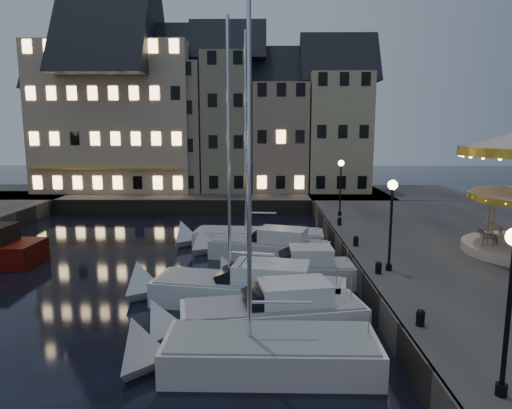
{
  "coord_description": "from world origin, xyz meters",
  "views": [
    {
      "loc": [
        1.39,
        -19.26,
        7.68
      ],
      "look_at": [
        1.0,
        8.0,
        3.2
      ],
      "focal_mm": 32.0,
      "sensor_mm": 36.0,
      "label": 1
    }
  ],
  "objects_px": {
    "motorboat_a": "(253,354)",
    "streetlamp_b": "(391,212)",
    "streetlamp_a": "(511,288)",
    "bollard_a": "(420,317)",
    "motorboat_e": "(263,248)",
    "bollard_d": "(339,221)",
    "motorboat_b": "(262,317)",
    "streetlamp_c": "(341,180)",
    "motorboat_f": "(250,239)",
    "motorboat_c": "(240,289)",
    "motorboat_d": "(289,272)",
    "bollard_b": "(378,267)",
    "bollard_c": "(356,240)"
  },
  "relations": [
    {
      "from": "motorboat_a",
      "to": "streetlamp_b",
      "type": "bearing_deg",
      "value": 47.09
    },
    {
      "from": "streetlamp_a",
      "to": "bollard_a",
      "type": "xyz_separation_m",
      "value": [
        -0.6,
        4.0,
        -2.41
      ]
    },
    {
      "from": "streetlamp_a",
      "to": "motorboat_e",
      "type": "distance_m",
      "value": 17.67
    },
    {
      "from": "bollard_d",
      "to": "motorboat_b",
      "type": "bearing_deg",
      "value": -110.64
    },
    {
      "from": "bollard_d",
      "to": "motorboat_e",
      "type": "bearing_deg",
      "value": -144.91
    },
    {
      "from": "streetlamp_b",
      "to": "bollard_d",
      "type": "distance_m",
      "value": 10.3
    },
    {
      "from": "motorboat_a",
      "to": "streetlamp_c",
      "type": "bearing_deg",
      "value": 73.08
    },
    {
      "from": "streetlamp_b",
      "to": "motorboat_f",
      "type": "bearing_deg",
      "value": 126.06
    },
    {
      "from": "motorboat_c",
      "to": "motorboat_d",
      "type": "bearing_deg",
      "value": 47.98
    },
    {
      "from": "streetlamp_a",
      "to": "bollard_b",
      "type": "relative_size",
      "value": 7.32
    },
    {
      "from": "streetlamp_c",
      "to": "motorboat_a",
      "type": "xyz_separation_m",
      "value": [
        -6.1,
        -20.07,
        -3.48
      ]
    },
    {
      "from": "motorboat_e",
      "to": "motorboat_f",
      "type": "relative_size",
      "value": 0.64
    },
    {
      "from": "bollard_b",
      "to": "bollard_d",
      "type": "distance_m",
      "value": 10.5
    },
    {
      "from": "streetlamp_a",
      "to": "bollard_b",
      "type": "height_order",
      "value": "streetlamp_a"
    },
    {
      "from": "bollard_d",
      "to": "streetlamp_b",
      "type": "bearing_deg",
      "value": -86.57
    },
    {
      "from": "bollard_a",
      "to": "motorboat_a",
      "type": "height_order",
      "value": "motorboat_a"
    },
    {
      "from": "streetlamp_b",
      "to": "motorboat_a",
      "type": "distance_m",
      "value": 9.62
    },
    {
      "from": "streetlamp_b",
      "to": "bollard_b",
      "type": "distance_m",
      "value": 2.54
    },
    {
      "from": "motorboat_f",
      "to": "motorboat_a",
      "type": "bearing_deg",
      "value": -88.04
    },
    {
      "from": "bollard_b",
      "to": "motorboat_b",
      "type": "height_order",
      "value": "motorboat_b"
    },
    {
      "from": "streetlamp_a",
      "to": "bollard_b",
      "type": "xyz_separation_m",
      "value": [
        -0.6,
        9.5,
        -2.41
      ]
    },
    {
      "from": "bollard_d",
      "to": "motorboat_c",
      "type": "bearing_deg",
      "value": -119.63
    },
    {
      "from": "streetlamp_b",
      "to": "motorboat_b",
      "type": "relative_size",
      "value": 0.51
    },
    {
      "from": "streetlamp_a",
      "to": "motorboat_b",
      "type": "relative_size",
      "value": 0.51
    },
    {
      "from": "streetlamp_c",
      "to": "bollard_b",
      "type": "height_order",
      "value": "streetlamp_c"
    },
    {
      "from": "streetlamp_b",
      "to": "motorboat_a",
      "type": "relative_size",
      "value": 0.31
    },
    {
      "from": "bollard_d",
      "to": "motorboat_a",
      "type": "xyz_separation_m",
      "value": [
        -5.5,
        -16.57,
        -1.06
      ]
    },
    {
      "from": "motorboat_e",
      "to": "motorboat_f",
      "type": "height_order",
      "value": "motorboat_f"
    },
    {
      "from": "streetlamp_a",
      "to": "streetlamp_c",
      "type": "height_order",
      "value": "same"
    },
    {
      "from": "motorboat_c",
      "to": "bollard_c",
      "type": "bearing_deg",
      "value": 41.08
    },
    {
      "from": "bollard_c",
      "to": "motorboat_c",
      "type": "xyz_separation_m",
      "value": [
        -6.21,
        -5.41,
        -0.92
      ]
    },
    {
      "from": "bollard_d",
      "to": "motorboat_a",
      "type": "relative_size",
      "value": 0.04
    },
    {
      "from": "bollard_d",
      "to": "motorboat_a",
      "type": "height_order",
      "value": "motorboat_a"
    },
    {
      "from": "bollard_a",
      "to": "motorboat_e",
      "type": "xyz_separation_m",
      "value": [
        -5.19,
        12.35,
        -0.96
      ]
    },
    {
      "from": "streetlamp_a",
      "to": "motorboat_c",
      "type": "xyz_separation_m",
      "value": [
        -6.81,
        9.09,
        -3.34
      ]
    },
    {
      "from": "streetlamp_c",
      "to": "streetlamp_b",
      "type": "bearing_deg",
      "value": -90.0
    },
    {
      "from": "motorboat_b",
      "to": "motorboat_c",
      "type": "distance_m",
      "value": 3.08
    },
    {
      "from": "motorboat_a",
      "to": "motorboat_d",
      "type": "relative_size",
      "value": 2.02
    },
    {
      "from": "bollard_c",
      "to": "motorboat_a",
      "type": "bearing_deg",
      "value": -116.44
    },
    {
      "from": "streetlamp_c",
      "to": "bollard_d",
      "type": "distance_m",
      "value": 4.29
    },
    {
      "from": "bollard_a",
      "to": "motorboat_c",
      "type": "xyz_separation_m",
      "value": [
        -6.21,
        5.09,
        -0.92
      ]
    },
    {
      "from": "bollard_b",
      "to": "streetlamp_b",
      "type": "bearing_deg",
      "value": 39.81
    },
    {
      "from": "bollard_b",
      "to": "motorboat_a",
      "type": "distance_m",
      "value": 8.26
    },
    {
      "from": "motorboat_b",
      "to": "bollard_a",
      "type": "bearing_deg",
      "value": -22.71
    },
    {
      "from": "streetlamp_a",
      "to": "motorboat_c",
      "type": "relative_size",
      "value": 0.33
    },
    {
      "from": "motorboat_d",
      "to": "bollard_d",
      "type": "bearing_deg",
      "value": 65.01
    },
    {
      "from": "streetlamp_c",
      "to": "motorboat_d",
      "type": "xyz_separation_m",
      "value": [
        -4.48,
        -11.83,
        -3.38
      ]
    },
    {
      "from": "motorboat_a",
      "to": "motorboat_c",
      "type": "height_order",
      "value": "motorboat_a"
    },
    {
      "from": "streetlamp_a",
      "to": "bollard_d",
      "type": "distance_m",
      "value": 20.15
    },
    {
      "from": "streetlamp_c",
      "to": "motorboat_c",
      "type": "height_order",
      "value": "motorboat_c"
    }
  ]
}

